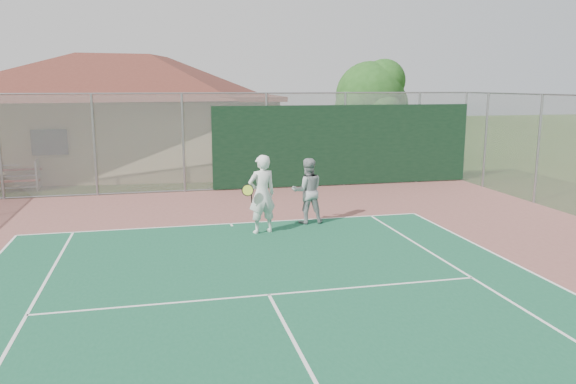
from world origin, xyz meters
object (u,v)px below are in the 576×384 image
at_px(player_grey_back, 307,192).
at_px(clubhouse, 127,101).
at_px(player_white_front, 262,195).
at_px(tree, 372,98).

bearing_deg(player_grey_back, clubhouse, -64.06).
distance_m(player_white_front, player_grey_back, 1.61).
relative_size(clubhouse, player_white_front, 7.21).
bearing_deg(player_white_front, player_grey_back, -165.90).
xyz_separation_m(tree, player_grey_back, (-5.14, -8.53, -2.31)).
height_order(clubhouse, tree, clubhouse).
distance_m(clubhouse, player_grey_back, 13.13).
bearing_deg(clubhouse, tree, -13.36).
height_order(clubhouse, player_grey_back, clubhouse).
relative_size(tree, player_white_front, 2.40).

